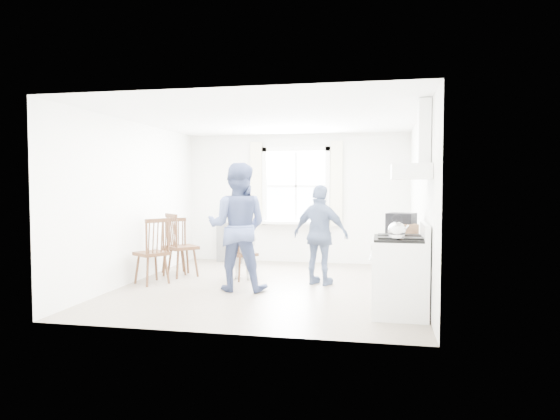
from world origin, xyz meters
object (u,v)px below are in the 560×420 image
(windsor_chair_c, at_px, (155,244))
(person_right, at_px, (321,235))
(windsor_chair_a, at_px, (174,240))
(windsor_chair_b, at_px, (176,238))
(low_cabinet, at_px, (403,269))
(gas_stove, at_px, (400,276))
(stereo_stack, at_px, (401,225))
(person_mid, at_px, (237,227))
(person_left, at_px, (243,239))

(windsor_chair_c, xyz_separation_m, person_right, (2.56, 0.51, 0.14))
(windsor_chair_a, height_order, windsor_chair_b, windsor_chair_b)
(low_cabinet, xyz_separation_m, windsor_chair_c, (-3.79, 0.44, 0.20))
(windsor_chair_a, xyz_separation_m, person_right, (2.61, -0.33, 0.17))
(gas_stove, xyz_separation_m, stereo_stack, (0.04, 0.64, 0.57))
(low_cabinet, height_order, person_right, person_right)
(gas_stove, distance_m, low_cabinet, 0.70)
(gas_stove, height_order, windsor_chair_b, gas_stove)
(gas_stove, distance_m, person_right, 2.03)
(windsor_chair_a, xyz_separation_m, person_mid, (1.43, -0.97, 0.33))
(windsor_chair_a, bearing_deg, gas_stove, -27.64)
(person_mid, bearing_deg, low_cabinet, 169.91)
(stereo_stack, height_order, person_left, person_left)
(windsor_chair_a, bearing_deg, person_left, -5.90)
(person_mid, relative_size, person_right, 1.21)
(gas_stove, distance_m, windsor_chair_b, 4.09)
(stereo_stack, relative_size, windsor_chair_b, 0.39)
(gas_stove, relative_size, person_mid, 0.59)
(low_cabinet, bearing_deg, windsor_chair_a, 161.66)
(stereo_stack, bearing_deg, gas_stove, -93.44)
(windsor_chair_b, relative_size, person_left, 0.80)
(low_cabinet, xyz_separation_m, windsor_chair_b, (-3.73, 1.12, 0.22))
(windsor_chair_b, distance_m, person_left, 1.18)
(gas_stove, distance_m, windsor_chair_a, 4.25)
(person_right, bearing_deg, low_cabinet, 161.57)
(person_mid, bearing_deg, person_left, -82.80)
(windsor_chair_a, xyz_separation_m, person_left, (1.28, -0.13, 0.06))
(person_left, bearing_deg, gas_stove, 159.67)
(windsor_chair_a, relative_size, windsor_chair_c, 0.96)
(stereo_stack, bearing_deg, windsor_chair_b, 162.23)
(stereo_stack, height_order, windsor_chair_a, stereo_stack)
(gas_stove, bearing_deg, low_cabinet, 84.32)
(gas_stove, height_order, windsor_chair_c, gas_stove)
(windsor_chair_c, relative_size, person_mid, 0.56)
(stereo_stack, relative_size, person_mid, 0.22)
(windsor_chair_a, distance_m, person_left, 1.29)
(person_right, bearing_deg, windsor_chair_a, 11.98)
(gas_stove, xyz_separation_m, person_mid, (-2.33, 1.00, 0.47))
(windsor_chair_b, distance_m, person_mid, 1.59)
(low_cabinet, bearing_deg, windsor_chair_b, 163.28)
(low_cabinet, height_order, windsor_chair_a, windsor_chair_a)
(windsor_chair_c, distance_m, person_left, 1.42)
(windsor_chair_b, bearing_deg, stereo_stack, -17.77)
(windsor_chair_c, bearing_deg, windsor_chair_b, 85.46)
(windsor_chair_a, bearing_deg, low_cabinet, -18.34)
(windsor_chair_a, distance_m, person_right, 2.63)
(person_right, bearing_deg, person_left, 10.76)
(stereo_stack, bearing_deg, windsor_chair_a, 160.64)
(windsor_chair_b, bearing_deg, person_right, -4.08)
(windsor_chair_a, distance_m, windsor_chair_c, 0.84)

